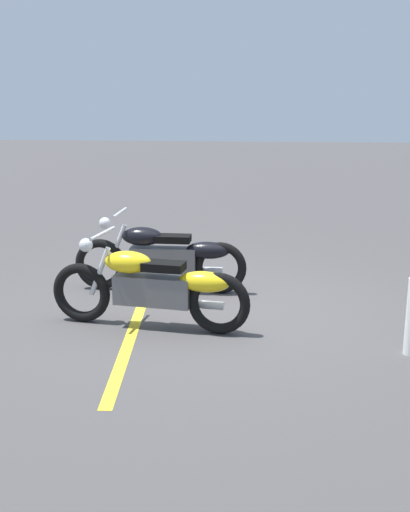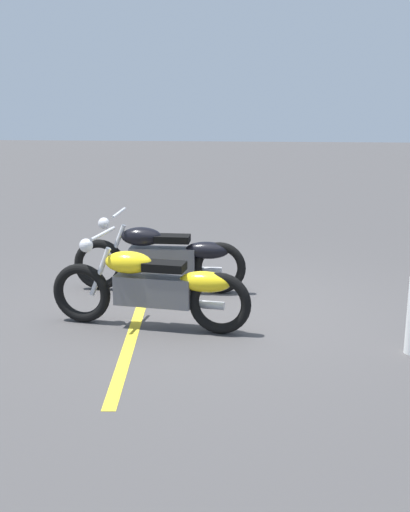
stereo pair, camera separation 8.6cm
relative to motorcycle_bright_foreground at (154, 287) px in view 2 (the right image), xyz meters
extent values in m
plane|color=#474444|center=(0.51, 0.66, -0.46)|extent=(60.00, 60.00, 0.00)
torus|color=black|center=(-0.83, 0.11, -0.13)|extent=(0.68, 0.20, 0.67)
torus|color=black|center=(0.71, -0.10, -0.13)|extent=(0.68, 0.20, 0.67)
cube|color=#59595E|center=(-0.01, 0.00, -0.04)|extent=(0.86, 0.33, 0.32)
ellipsoid|color=yellow|center=(-0.28, 0.03, 0.26)|extent=(0.55, 0.35, 0.24)
ellipsoid|color=yellow|center=(0.56, -0.08, 0.10)|extent=(0.59, 0.31, 0.22)
cube|color=black|center=(0.12, -0.02, 0.24)|extent=(0.47, 0.30, 0.09)
cylinder|color=silver|center=(-0.60, 0.08, 0.13)|extent=(0.27, 0.09, 0.56)
cylinder|color=silver|center=(-0.55, 0.07, 0.56)|extent=(0.12, 0.62, 0.04)
sphere|color=silver|center=(-0.75, 0.10, 0.42)|extent=(0.15, 0.15, 0.15)
cylinder|color=silver|center=(0.41, 0.08, -0.20)|extent=(0.71, 0.19, 0.09)
torus|color=black|center=(-0.95, 1.32, -0.13)|extent=(0.67, 0.12, 0.67)
torus|color=black|center=(0.61, 1.30, -0.13)|extent=(0.67, 0.12, 0.67)
cube|color=#59595E|center=(-0.12, 1.31, -0.04)|extent=(0.84, 0.23, 0.32)
ellipsoid|color=black|center=(-0.39, 1.32, 0.26)|extent=(0.52, 0.29, 0.24)
ellipsoid|color=black|center=(0.45, 1.31, 0.10)|extent=(0.56, 0.25, 0.22)
cube|color=black|center=(0.01, 1.31, 0.24)|extent=(0.44, 0.25, 0.09)
cylinder|color=silver|center=(-0.72, 1.32, 0.13)|extent=(0.27, 0.06, 0.56)
cylinder|color=silver|center=(-0.67, 1.32, 0.56)|extent=(0.04, 0.62, 0.04)
sphere|color=silver|center=(-0.87, 1.32, 0.42)|extent=(0.15, 0.15, 0.15)
cylinder|color=silver|center=(0.29, 1.45, -0.20)|extent=(0.70, 0.10, 0.09)
cube|color=yellow|center=(-0.19, -0.29, -0.46)|extent=(0.41, 3.20, 0.01)
camera|label=1|loc=(1.21, -6.26, 1.95)|focal=43.49mm
camera|label=2|loc=(1.13, -6.27, 1.95)|focal=43.49mm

